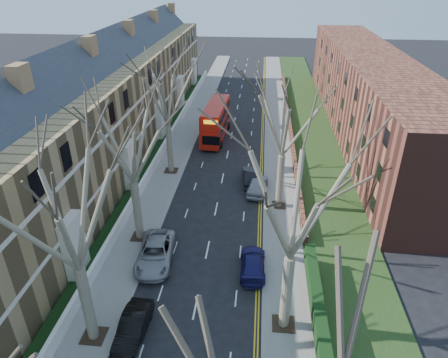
# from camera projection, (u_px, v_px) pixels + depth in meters

# --- Properties ---
(pavement_left) EXTENTS (3.00, 102.00, 0.12)m
(pavement_left) POSITION_uv_depth(u_px,v_px,m) (187.00, 133.00, 53.02)
(pavement_left) COLOR slate
(pavement_left) RESTS_ON ground
(pavement_right) EXTENTS (3.00, 102.00, 0.12)m
(pavement_right) POSITION_uv_depth(u_px,v_px,m) (277.00, 137.00, 52.01)
(pavement_right) COLOR slate
(pavement_right) RESTS_ON ground
(terrace_left) EXTENTS (9.70, 78.00, 13.60)m
(terrace_left) POSITION_uv_depth(u_px,v_px,m) (103.00, 112.00, 44.06)
(terrace_left) COLOR olive
(terrace_left) RESTS_ON ground
(flats_right) EXTENTS (13.97, 54.00, 10.00)m
(flats_right) POSITION_uv_depth(u_px,v_px,m) (367.00, 93.00, 52.21)
(flats_right) COLOR brown
(flats_right) RESTS_ON ground
(front_wall_left) EXTENTS (0.30, 78.00, 1.00)m
(front_wall_left) POSITION_uv_depth(u_px,v_px,m) (160.00, 154.00, 45.88)
(front_wall_left) COLOR white
(front_wall_left) RESTS_ON ground
(grass_verge_right) EXTENTS (6.00, 102.00, 0.06)m
(grass_verge_right) POSITION_uv_depth(u_px,v_px,m) (312.00, 137.00, 51.58)
(grass_verge_right) COLOR #203513
(grass_verge_right) RESTS_ON ground
(tree_left_mid) EXTENTS (10.50, 10.50, 14.71)m
(tree_left_mid) POSITION_uv_depth(u_px,v_px,m) (65.00, 203.00, 19.57)
(tree_left_mid) COLOR #6F634F
(tree_left_mid) RESTS_ON ground
(tree_left_far) EXTENTS (10.15, 10.15, 14.22)m
(tree_left_far) POSITION_uv_depth(u_px,v_px,m) (128.00, 133.00, 28.48)
(tree_left_far) COLOR #6F634F
(tree_left_far) RESTS_ON ground
(tree_left_dist) EXTENTS (10.50, 10.50, 14.71)m
(tree_left_dist) POSITION_uv_depth(u_px,v_px,m) (165.00, 84.00, 38.85)
(tree_left_dist) COLOR #6F634F
(tree_left_dist) RESTS_ON ground
(tree_right_mid) EXTENTS (10.50, 10.50, 14.71)m
(tree_right_mid) POSITION_uv_depth(u_px,v_px,m) (296.00, 193.00, 20.36)
(tree_right_mid) COLOR #6F634F
(tree_right_mid) RESTS_ON ground
(tree_right_far) EXTENTS (10.15, 10.15, 14.22)m
(tree_right_far) POSITION_uv_depth(u_px,v_px,m) (285.00, 111.00, 32.78)
(tree_right_far) COLOR #6F634F
(tree_right_far) RESTS_ON ground
(double_decker_bus) EXTENTS (3.01, 10.30, 4.29)m
(double_decker_bus) POSITION_uv_depth(u_px,v_px,m) (216.00, 122.00, 51.00)
(double_decker_bus) COLOR #AF180C
(double_decker_bus) RESTS_ON ground
(car_left_mid) EXTENTS (1.55, 4.24, 1.39)m
(car_left_mid) POSITION_uv_depth(u_px,v_px,m) (133.00, 327.00, 23.95)
(car_left_mid) COLOR black
(car_left_mid) RESTS_ON ground
(car_left_far) EXTENTS (3.04, 5.78, 1.55)m
(car_left_far) POSITION_uv_depth(u_px,v_px,m) (155.00, 253.00, 29.93)
(car_left_far) COLOR gray
(car_left_far) RESTS_ON ground
(car_right_near) EXTENTS (1.94, 4.51, 1.29)m
(car_right_near) POSITION_uv_depth(u_px,v_px,m) (253.00, 263.00, 29.07)
(car_right_near) COLOR #1A1752
(car_right_near) RESTS_ON ground
(car_right_mid) EXTENTS (2.29, 4.68, 1.54)m
(car_right_mid) POSITION_uv_depth(u_px,v_px,m) (257.00, 185.00, 39.14)
(car_right_mid) COLOR #919599
(car_right_mid) RESTS_ON ground
(car_right_far) EXTENTS (2.08, 4.78, 1.53)m
(car_right_far) POSITION_uv_depth(u_px,v_px,m) (251.00, 177.00, 40.72)
(car_right_far) COLOR black
(car_right_far) RESTS_ON ground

